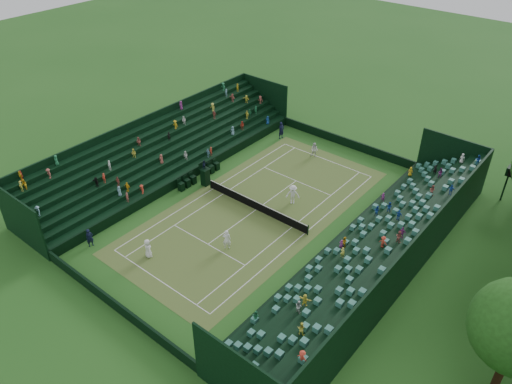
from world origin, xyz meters
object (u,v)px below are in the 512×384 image
tennis_net (256,205)px  player_near_west (148,248)px  umpire_chair (205,175)px  player_far_west (314,150)px  player_near_east (227,239)px  player_far_east (293,194)px

tennis_net → player_near_west: 10.89m
umpire_chair → player_near_west: umpire_chair is taller
umpire_chair → player_far_west: size_ratio=1.67×
player_near_west → player_far_west: 22.21m
tennis_net → umpire_chair: bearing=179.0°
player_near_east → player_far_west: 17.59m
player_far_west → player_far_east: 9.22m
player_near_west → player_far_west: size_ratio=1.04×
umpire_chair → player_near_west: 11.38m
player_near_west → player_near_east: player_near_east is taller
tennis_net → player_near_west: bearing=-104.2°
player_near_east → player_far_east: 8.76m
tennis_net → player_far_east: 3.63m
player_near_east → umpire_chair: bearing=-78.1°
umpire_chair → player_far_west: 12.64m
umpire_chair → player_far_west: bearing=65.5°
player_far_west → tennis_net: bearing=-98.6°
tennis_net → umpire_chair: (-6.60, 0.12, 0.66)m
player_far_east → tennis_net: bearing=-155.5°
tennis_net → player_far_east: (1.97, 3.02, 0.46)m
player_near_west → player_far_west: (1.31, 22.17, -0.03)m
player_near_east → player_far_west: player_near_east is taller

